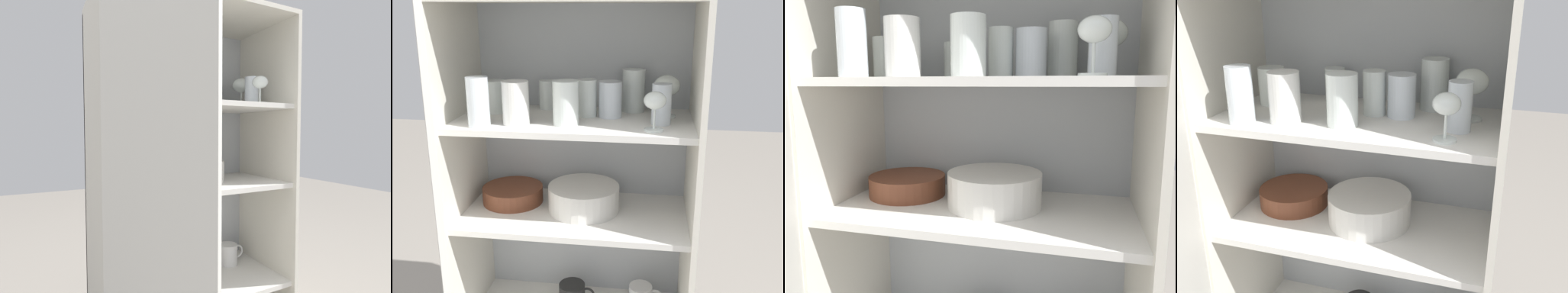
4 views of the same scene
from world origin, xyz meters
The scene contains 19 objects.
cupboard_back_panel centered at (0.00, 0.39, 0.68)m, with size 0.79×0.02×1.36m, color #B2B7BC.
cupboard_side_left centered at (-0.39, 0.19, 0.68)m, with size 0.02×0.42×1.36m, color silver.
cupboard_side_right centered at (0.39, 0.19, 0.68)m, with size 0.02×0.42×1.36m, color silver.
shelf_board_middle centered at (0.00, 0.19, 0.66)m, with size 0.76×0.38×0.02m, color white.
shelf_board_upper centered at (0.00, 0.19, 0.99)m, with size 0.76×0.38×0.02m, color white.
cupboard_door centered at (-0.30, -0.19, 0.68)m, with size 0.20×0.35×1.36m.
tumbler_glass_0 centered at (0.28, 0.15, 1.06)m, with size 0.06×0.06×0.13m.
tumbler_glass_1 centered at (0.18, 0.33, 1.07)m, with size 0.08×0.08×0.14m.
tumbler_glass_2 centered at (-0.12, 0.33, 1.05)m, with size 0.06×0.06×0.10m.
tumbler_glass_3 centered at (0.04, 0.23, 1.06)m, with size 0.06×0.06×0.12m.
tumbler_glass_4 centered at (-0.01, 0.11, 1.07)m, with size 0.08×0.08×0.13m.
tumbler_glass_5 centered at (-0.16, 0.09, 1.07)m, with size 0.08×0.08×0.13m.
tumbler_glass_6 centered at (0.11, 0.23, 1.06)m, with size 0.08×0.08×0.12m.
tumbler_glass_7 centered at (-0.27, 0.05, 1.08)m, with size 0.07×0.07×0.15m.
tumbler_glass_8 centered at (-0.28, 0.24, 1.06)m, with size 0.08×0.08×0.11m.
wine_glass_0 centered at (0.29, 0.25, 1.10)m, with size 0.08×0.08×0.14m.
wine_glass_1 centered at (0.26, 0.07, 1.08)m, with size 0.06×0.06×0.12m.
plate_stack_white centered at (0.03, 0.21, 0.72)m, with size 0.24×0.24×0.09m.
mixing_bowl_large centered at (-0.24, 0.25, 0.70)m, with size 0.22×0.22×0.06m.
Camera 2 is at (0.25, -1.23, 1.34)m, focal length 42.00 mm.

